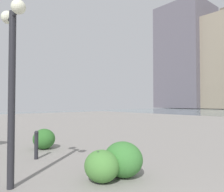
% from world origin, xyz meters
% --- Properties ---
extents(building_highrise, '(15.91, 15.72, 36.91)m').
position_xyz_m(building_highrise, '(40.80, -66.78, 17.42)').
color(building_highrise, '#5B5660').
rests_on(building_highrise, ground).
extents(lamppost, '(0.98, 0.28, 3.74)m').
position_xyz_m(lamppost, '(5.05, 0.67, 2.52)').
color(lamppost, '#232328').
rests_on(lamppost, ground).
extents(bollard_near, '(0.13, 0.13, 0.69)m').
position_xyz_m(bollard_near, '(4.13, -0.86, 0.36)').
color(bollard_near, '#232328').
rests_on(bollard_near, ground).
extents(bollard_mid, '(0.13, 0.13, 0.87)m').
position_xyz_m(bollard_mid, '(7.00, -0.64, 0.45)').
color(bollard_mid, '#232328').
rests_on(bollard_mid, ground).
extents(shrub_low, '(0.89, 0.80, 0.75)m').
position_xyz_m(shrub_low, '(8.26, -1.45, 0.38)').
color(shrub_low, '#2D6628').
rests_on(shrub_low, ground).
extents(shrub_round, '(0.97, 0.87, 0.82)m').
position_xyz_m(shrub_round, '(4.07, -1.54, 0.41)').
color(shrub_round, '#387533').
rests_on(shrub_round, ground).
extents(shrub_wide, '(0.82, 0.74, 0.70)m').
position_xyz_m(shrub_wide, '(4.14, -0.95, 0.35)').
color(shrub_wide, '#477F38').
rests_on(shrub_wide, ground).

